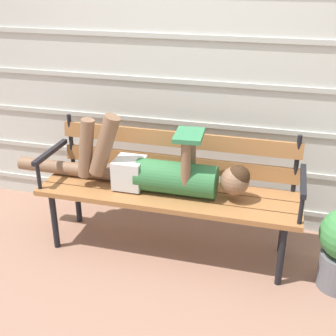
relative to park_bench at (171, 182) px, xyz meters
The scene contains 4 objects.
ground_plane 0.53m from the park_bench, 90.00° to the right, with size 12.00×12.00×0.00m, color #936B56.
house_siding 0.91m from the park_bench, 90.00° to the left, with size 5.23×0.08×2.55m.
park_bench is the anchor object (origin of this frame).
reclining_person 0.16m from the park_bench, 140.60° to the right, with size 1.73×0.26×0.55m.
Camera 1 is at (0.73, -2.59, 1.91)m, focal length 48.02 mm.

